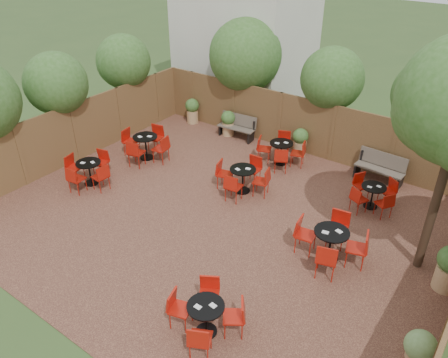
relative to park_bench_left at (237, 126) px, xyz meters
The scene contains 10 objects.
ground 5.31m from the park_bench_left, 60.92° to the right, with size 80.00×80.00×0.00m, color #354F23.
courtyard_paving 5.31m from the park_bench_left, 60.92° to the right, with size 12.00×10.00×0.02m, color #3A1F18.
fence_back 2.65m from the park_bench_left, ahead, with size 12.00×0.08×2.00m, color #4D351C.
fence_left 5.78m from the park_bench_left, 126.57° to the right, with size 0.08×10.00×2.00m, color #4D351C.
neighbour_building 5.25m from the park_bench_left, 119.74° to the left, with size 5.00×4.00×8.00m, color beige.
overhang_foliage 3.11m from the park_bench_left, 55.98° to the right, with size 15.78×10.76×2.69m.
park_bench_left is the anchor object (origin of this frame).
park_bench_right 5.41m from the park_bench_left, ahead, with size 1.53×0.58×0.93m.
bistro_tables 4.45m from the park_bench_left, 58.25° to the right, with size 9.15×8.63×0.96m.
planters 3.06m from the park_bench_left, 24.29° to the right, with size 11.04×4.43×1.14m.
Camera 1 is at (5.93, -7.99, 7.28)m, focal length 35.56 mm.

